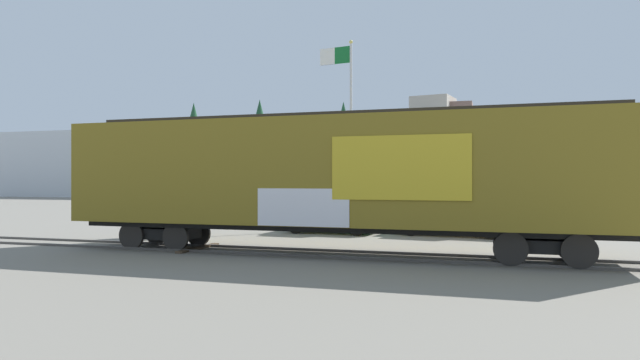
# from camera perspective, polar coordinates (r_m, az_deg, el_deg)

# --- Properties ---
(ground_plane) EXTENTS (260.00, 260.00, 0.00)m
(ground_plane) POSITION_cam_1_polar(r_m,az_deg,el_deg) (17.20, 3.01, -7.77)
(ground_plane) COLOR slate
(track) EXTENTS (60.01, 2.67, 0.08)m
(track) POSITION_cam_1_polar(r_m,az_deg,el_deg) (17.18, 3.25, -7.65)
(track) COLOR #4C4742
(track) RESTS_ON ground_plane
(freight_car) EXTENTS (17.46, 2.89, 4.45)m
(freight_car) POSITION_cam_1_polar(r_m,az_deg,el_deg) (17.17, 1.45, 0.62)
(freight_car) COLOR olive
(freight_car) RESTS_ON ground_plane
(flagpole) EXTENTS (1.73, 0.38, 9.08)m
(flagpole) POSITION_cam_1_polar(r_m,az_deg,el_deg) (26.99, 2.56, 7.53)
(flagpole) COLOR silver
(flagpole) RESTS_ON ground_plane
(hillside) EXTENTS (127.30, 36.88, 14.10)m
(hillside) POSITION_cam_1_polar(r_m,az_deg,el_deg) (80.69, 14.37, 1.62)
(hillside) COLOR silver
(hillside) RESTS_ON ground_plane
(parked_car_green) EXTENTS (4.23, 2.24, 1.73)m
(parked_car_green) POSITION_cam_1_polar(r_m,az_deg,el_deg) (24.44, 1.15, -3.45)
(parked_car_green) COLOR #1E5933
(parked_car_green) RESTS_ON ground_plane
(parked_car_tan) EXTENTS (4.96, 2.44, 1.70)m
(parked_car_tan) POSITION_cam_1_polar(r_m,az_deg,el_deg) (23.83, 13.43, -3.58)
(parked_car_tan) COLOR #9E8966
(parked_car_tan) RESTS_ON ground_plane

